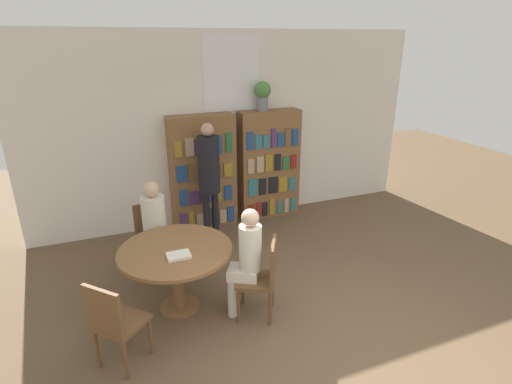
{
  "coord_description": "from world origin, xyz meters",
  "views": [
    {
      "loc": [
        -1.98,
        -2.37,
        2.86
      ],
      "look_at": [
        -0.25,
        1.99,
        1.05
      ],
      "focal_mm": 28.0,
      "sensor_mm": 36.0,
      "label": 1
    }
  ],
  "objects_px": {
    "chair_left_side": "(153,234)",
    "seated_reader_right": "(246,257)",
    "librarian_standing": "(209,170)",
    "reading_table": "(176,259)",
    "bookshelf_right": "(269,165)",
    "seated_reader_left": "(155,223)",
    "chair_near_camera": "(114,321)",
    "chair_far_side": "(263,275)",
    "flower_vase": "(263,94)",
    "bookshelf_left": "(203,173)"
  },
  "relations": [
    {
      "from": "chair_left_side",
      "to": "seated_reader_right",
      "type": "distance_m",
      "value": 1.54
    },
    {
      "from": "librarian_standing",
      "to": "reading_table",
      "type": "bearing_deg",
      "value": -118.13
    },
    {
      "from": "bookshelf_right",
      "to": "seated_reader_left",
      "type": "distance_m",
      "value": 2.41
    },
    {
      "from": "chair_near_camera",
      "to": "seated_reader_left",
      "type": "height_order",
      "value": "seated_reader_left"
    },
    {
      "from": "chair_near_camera",
      "to": "chair_far_side",
      "type": "height_order",
      "value": "same"
    },
    {
      "from": "seated_reader_right",
      "to": "flower_vase",
      "type": "bearing_deg",
      "value": 2.42
    },
    {
      "from": "chair_near_camera",
      "to": "chair_left_side",
      "type": "bearing_deg",
      "value": 117.0
    },
    {
      "from": "chair_near_camera",
      "to": "chair_far_side",
      "type": "relative_size",
      "value": 1.0
    },
    {
      "from": "bookshelf_left",
      "to": "librarian_standing",
      "type": "height_order",
      "value": "bookshelf_left"
    },
    {
      "from": "flower_vase",
      "to": "seated_reader_left",
      "type": "bearing_deg",
      "value": -147.37
    },
    {
      "from": "seated_reader_left",
      "to": "librarian_standing",
      "type": "bearing_deg",
      "value": -148.19
    },
    {
      "from": "bookshelf_right",
      "to": "chair_near_camera",
      "type": "distance_m",
      "value": 3.77
    },
    {
      "from": "chair_far_side",
      "to": "seated_reader_left",
      "type": "relative_size",
      "value": 0.71
    },
    {
      "from": "chair_left_side",
      "to": "chair_far_side",
      "type": "distance_m",
      "value": 1.69
    },
    {
      "from": "chair_left_side",
      "to": "librarian_standing",
      "type": "xyz_separation_m",
      "value": [
        0.93,
        0.56,
        0.58
      ]
    },
    {
      "from": "librarian_standing",
      "to": "seated_reader_left",
      "type": "bearing_deg",
      "value": -140.81
    },
    {
      "from": "chair_near_camera",
      "to": "librarian_standing",
      "type": "relative_size",
      "value": 0.51
    },
    {
      "from": "bookshelf_left",
      "to": "seated_reader_left",
      "type": "distance_m",
      "value": 1.56
    },
    {
      "from": "reading_table",
      "to": "chair_far_side",
      "type": "relative_size",
      "value": 1.35
    },
    {
      "from": "flower_vase",
      "to": "chair_far_side",
      "type": "xyz_separation_m",
      "value": [
        -1.01,
        -2.46,
        -1.55
      ]
    },
    {
      "from": "bookshelf_left",
      "to": "seated_reader_left",
      "type": "xyz_separation_m",
      "value": [
        -0.93,
        -1.24,
        -0.16
      ]
    },
    {
      "from": "flower_vase",
      "to": "seated_reader_right",
      "type": "relative_size",
      "value": 0.36
    },
    {
      "from": "flower_vase",
      "to": "chair_near_camera",
      "type": "relative_size",
      "value": 0.5
    },
    {
      "from": "reading_table",
      "to": "chair_far_side",
      "type": "height_order",
      "value": "chair_far_side"
    },
    {
      "from": "bookshelf_left",
      "to": "chair_far_side",
      "type": "xyz_separation_m",
      "value": [
        0.0,
        -2.46,
        -0.39
      ]
    },
    {
      "from": "seated_reader_left",
      "to": "flower_vase",
      "type": "bearing_deg",
      "value": -154.75
    },
    {
      "from": "bookshelf_right",
      "to": "chair_far_side",
      "type": "relative_size",
      "value": 1.99
    },
    {
      "from": "bookshelf_right",
      "to": "flower_vase",
      "type": "distance_m",
      "value": 1.17
    },
    {
      "from": "chair_far_side",
      "to": "librarian_standing",
      "type": "bearing_deg",
      "value": 29.5
    },
    {
      "from": "chair_left_side",
      "to": "seated_reader_right",
      "type": "xyz_separation_m",
      "value": [
        0.79,
        -1.31,
        0.2
      ]
    },
    {
      "from": "librarian_standing",
      "to": "bookshelf_left",
      "type": "bearing_deg",
      "value": 86.77
    },
    {
      "from": "chair_near_camera",
      "to": "chair_left_side",
      "type": "height_order",
      "value": "same"
    },
    {
      "from": "bookshelf_left",
      "to": "seated_reader_right",
      "type": "xyz_separation_m",
      "value": [
        -0.16,
        -2.37,
        -0.19
      ]
    },
    {
      "from": "reading_table",
      "to": "chair_left_side",
      "type": "xyz_separation_m",
      "value": [
        -0.12,
        0.94,
        -0.13
      ]
    },
    {
      "from": "reading_table",
      "to": "chair_left_side",
      "type": "relative_size",
      "value": 1.35
    },
    {
      "from": "chair_near_camera",
      "to": "seated_reader_right",
      "type": "height_order",
      "value": "seated_reader_right"
    },
    {
      "from": "chair_far_side",
      "to": "librarian_standing",
      "type": "distance_m",
      "value": 2.04
    },
    {
      "from": "chair_left_side",
      "to": "chair_near_camera",
      "type": "bearing_deg",
      "value": 63.0
    },
    {
      "from": "bookshelf_left",
      "to": "flower_vase",
      "type": "bearing_deg",
      "value": 0.27
    },
    {
      "from": "seated_reader_right",
      "to": "seated_reader_left",
      "type": "bearing_deg",
      "value": 62.84
    },
    {
      "from": "chair_far_side",
      "to": "librarian_standing",
      "type": "relative_size",
      "value": 0.51
    },
    {
      "from": "flower_vase",
      "to": "reading_table",
      "type": "xyz_separation_m",
      "value": [
        -1.84,
        -2.01,
        -1.42
      ]
    },
    {
      "from": "reading_table",
      "to": "chair_near_camera",
      "type": "distance_m",
      "value": 0.96
    },
    {
      "from": "chair_left_side",
      "to": "reading_table",
      "type": "bearing_deg",
      "value": 90.0
    },
    {
      "from": "bookshelf_right",
      "to": "librarian_standing",
      "type": "relative_size",
      "value": 1.01
    },
    {
      "from": "bookshelf_left",
      "to": "chair_far_side",
      "type": "relative_size",
      "value": 1.99
    },
    {
      "from": "chair_left_side",
      "to": "librarian_standing",
      "type": "distance_m",
      "value": 1.23
    },
    {
      "from": "bookshelf_right",
      "to": "reading_table",
      "type": "relative_size",
      "value": 1.47
    },
    {
      "from": "seated_reader_left",
      "to": "librarian_standing",
      "type": "relative_size",
      "value": 0.71
    },
    {
      "from": "reading_table",
      "to": "chair_near_camera",
      "type": "xyz_separation_m",
      "value": [
        -0.69,
        -0.65,
        -0.13
      ]
    }
  ]
}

